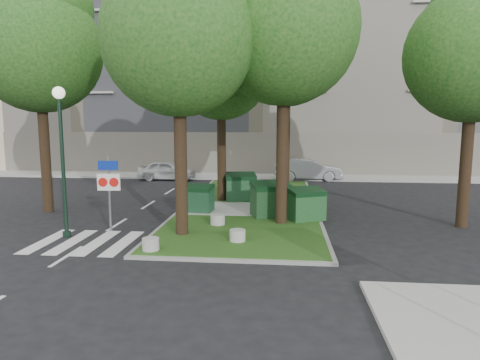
# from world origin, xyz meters

# --- Properties ---
(ground) EXTENTS (120.00, 120.00, 0.00)m
(ground) POSITION_xyz_m (0.00, 0.00, 0.00)
(ground) COLOR black
(ground) RESTS_ON ground
(median_island) EXTENTS (6.00, 16.00, 0.12)m
(median_island) POSITION_xyz_m (0.50, 8.00, 0.06)
(median_island) COLOR #204714
(median_island) RESTS_ON ground
(median_kerb) EXTENTS (6.30, 16.30, 0.10)m
(median_kerb) POSITION_xyz_m (0.50, 8.00, 0.05)
(median_kerb) COLOR gray
(median_kerb) RESTS_ON ground
(building_sidewalk) EXTENTS (42.00, 3.00, 0.12)m
(building_sidewalk) POSITION_xyz_m (0.00, 18.50, 0.06)
(building_sidewalk) COLOR #999993
(building_sidewalk) RESTS_ON ground
(zebra_crossing) EXTENTS (5.00, 3.00, 0.01)m
(zebra_crossing) POSITION_xyz_m (-3.75, 1.50, 0.01)
(zebra_crossing) COLOR silver
(zebra_crossing) RESTS_ON ground
(apartment_building) EXTENTS (41.00, 12.00, 16.00)m
(apartment_building) POSITION_xyz_m (0.00, 26.00, 8.00)
(apartment_building) COLOR beige
(apartment_building) RESTS_ON ground
(tree_median_near_left) EXTENTS (5.20, 5.20, 10.53)m
(tree_median_near_left) POSITION_xyz_m (-1.41, 2.56, 7.32)
(tree_median_near_left) COLOR black
(tree_median_near_left) RESTS_ON ground
(tree_median_near_right) EXTENTS (5.60, 5.60, 11.46)m
(tree_median_near_right) POSITION_xyz_m (2.09, 4.56, 7.99)
(tree_median_near_right) COLOR black
(tree_median_near_right) RESTS_ON ground
(tree_median_mid) EXTENTS (4.80, 4.80, 9.99)m
(tree_median_mid) POSITION_xyz_m (-0.91, 9.06, 6.98)
(tree_median_mid) COLOR black
(tree_median_mid) RESTS_ON ground
(tree_median_far) EXTENTS (5.80, 5.80, 11.93)m
(tree_median_far) POSITION_xyz_m (2.29, 12.06, 8.32)
(tree_median_far) COLOR black
(tree_median_far) RESTS_ON ground
(tree_street_left) EXTENTS (5.40, 5.40, 11.00)m
(tree_street_left) POSITION_xyz_m (-8.41, 6.06, 7.65)
(tree_street_left) COLOR black
(tree_street_left) RESTS_ON ground
(tree_street_right) EXTENTS (5.00, 5.00, 10.06)m
(tree_street_right) POSITION_xyz_m (9.09, 5.06, 6.98)
(tree_street_right) COLOR black
(tree_street_right) RESTS_ON ground
(dumpster_a) EXTENTS (1.40, 1.07, 1.19)m
(dumpster_a) POSITION_xyz_m (-1.65, 6.26, 0.69)
(dumpster_a) COLOR #0E331C
(dumpster_a) RESTS_ON median_island
(dumpster_b) EXTENTS (1.69, 1.34, 1.40)m
(dumpster_b) POSITION_xyz_m (-0.05, 8.99, 0.79)
(dumpster_b) COLOR #12401D
(dumpster_b) RESTS_ON median_island
(dumpster_c) EXTENTS (1.85, 1.57, 1.46)m
(dumpster_c) POSITION_xyz_m (1.55, 5.65, 0.82)
(dumpster_c) COLOR #0F3315
(dumpster_c) RESTS_ON median_island
(dumpster_d) EXTENTS (1.69, 1.48, 1.31)m
(dumpster_d) POSITION_xyz_m (3.00, 5.13, 0.75)
(dumpster_d) COLOR #14431A
(dumpster_d) RESTS_ON median_island
(bollard_left) EXTENTS (0.53, 0.53, 0.38)m
(bollard_left) POSITION_xyz_m (-2.02, 0.50, 0.31)
(bollard_left) COLOR #A6A7A2
(bollard_left) RESTS_ON median_island
(bollard_right) EXTENTS (0.53, 0.53, 0.38)m
(bollard_right) POSITION_xyz_m (0.56, 1.77, 0.31)
(bollard_right) COLOR #ABABA6
(bollard_right) RESTS_ON median_island
(bollard_mid) EXTENTS (0.56, 0.56, 0.40)m
(bollard_mid) POSITION_xyz_m (-0.44, 3.96, 0.32)
(bollard_mid) COLOR #A5A5A0
(bollard_mid) RESTS_ON median_island
(litter_bin) EXTENTS (0.36, 0.36, 0.63)m
(litter_bin) POSITION_xyz_m (2.63, 7.80, 0.44)
(litter_bin) COLOR #B5C817
(litter_bin) RESTS_ON median_island
(street_lamp) EXTENTS (0.42, 0.42, 5.26)m
(street_lamp) POSITION_xyz_m (-5.60, 2.10, 3.31)
(street_lamp) COLOR black
(street_lamp) RESTS_ON ground
(traffic_sign_pole) EXTENTS (0.85, 0.12, 2.82)m
(traffic_sign_pole) POSITION_xyz_m (-4.34, 3.00, 1.81)
(traffic_sign_pole) COLOR slate
(traffic_sign_pole) RESTS_ON ground
(car_white) EXTENTS (3.96, 1.61, 1.35)m
(car_white) POSITION_xyz_m (-5.92, 16.65, 0.67)
(car_white) COLOR silver
(car_white) RESTS_ON ground
(car_silver) EXTENTS (4.69, 2.14, 1.49)m
(car_silver) POSITION_xyz_m (3.76, 17.36, 0.75)
(car_silver) COLOR #95999D
(car_silver) RESTS_ON ground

